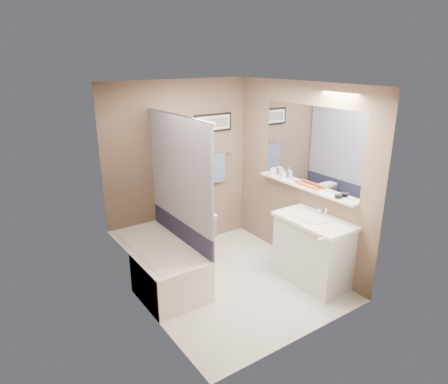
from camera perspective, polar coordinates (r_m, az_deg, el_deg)
ground at (r=5.12m, az=0.97°, el=-12.72°), size 2.50×2.50×0.00m
ceiling at (r=4.37m, az=1.15°, el=14.89°), size 2.20×2.50×0.04m
wall_back at (r=5.61m, az=-6.27°, el=3.43°), size 2.20×0.04×2.40m
wall_front at (r=3.74m, az=12.09°, el=-4.91°), size 2.20×0.04×2.40m
wall_left at (r=4.11m, az=-11.30°, el=-2.66°), size 0.04×2.50×2.40m
wall_right at (r=5.28m, az=10.65°, el=2.23°), size 0.04×2.50×2.40m
tile_surround at (r=4.62m, az=-13.78°, el=-3.09°), size 0.02×1.55×2.00m
curtain_rod at (r=4.62m, az=-6.68°, el=10.87°), size 0.02×1.55×0.02m
curtain_upper at (r=4.76m, az=-6.38°, el=3.09°), size 0.03×1.45×1.28m
curtain_lower at (r=5.04m, az=-6.05°, el=-5.92°), size 0.03×1.45×0.36m
mirror at (r=5.08m, az=12.21°, el=6.37°), size 0.02×1.60×1.00m
shelf at (r=5.18m, az=11.39°, el=0.69°), size 0.12×1.60×0.03m
towel_bar at (r=5.84m, az=-1.47°, el=5.17°), size 0.60×0.02×0.02m
towel at (r=5.87m, az=-1.35°, el=3.43°), size 0.34×0.05×0.44m
art_frame at (r=5.76m, az=-1.61°, el=9.85°), size 0.62×0.02×0.26m
art_mat at (r=5.75m, az=-1.53°, el=9.83°), size 0.56×0.00×0.20m
art_image at (r=5.75m, az=-1.51°, el=9.82°), size 0.50×0.00×0.13m
door at (r=4.21m, az=17.25°, el=-5.63°), size 0.80×0.02×2.00m
door_handle at (r=4.00m, az=13.68°, el=-6.59°), size 0.10×0.02×0.02m
bathtub at (r=5.06m, az=-9.50°, el=-10.16°), size 0.71×1.50×0.50m
tub_rim at (r=4.94m, az=-9.66°, el=-7.63°), size 0.56×1.36×0.02m
toilet at (r=5.54m, az=-4.60°, el=-5.83°), size 0.46×0.76×0.75m
vanity at (r=5.08m, az=12.54°, el=-8.35°), size 0.52×0.91×0.80m
countertop at (r=4.89m, az=12.80°, el=-4.00°), size 0.54×0.96×0.04m
sink_basin at (r=4.88m, az=12.75°, el=-3.73°), size 0.34×0.34×0.01m
faucet_spout at (r=5.00m, az=14.35°, el=-2.76°), size 0.02×0.02×0.10m
faucet_knob at (r=5.07m, az=13.50°, el=-2.63°), size 0.05×0.05×0.05m
candle_bowl_near at (r=4.83m, az=16.02°, el=-0.60°), size 0.09×0.09×0.04m
hair_brush_front at (r=5.09m, az=12.40°, el=0.73°), size 0.05×0.22×0.04m
hair_brush_back at (r=5.20m, az=11.10°, el=1.19°), size 0.05×0.22×0.04m
pink_comb at (r=5.28m, az=10.23°, el=1.31°), size 0.05×0.16×0.01m
glass_jar at (r=5.57m, az=7.08°, el=2.91°), size 0.08×0.08×0.10m
soap_bottle at (r=5.43m, az=8.42°, el=2.62°), size 0.07×0.07×0.14m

